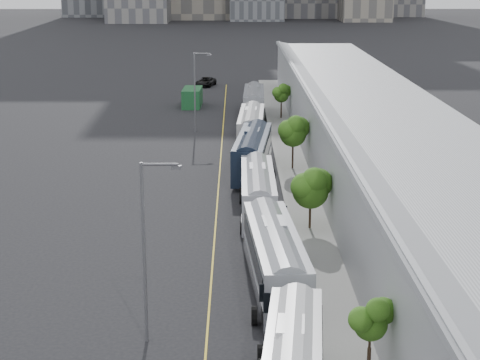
{
  "coord_description": "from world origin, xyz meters",
  "views": [
    {
      "loc": [
        0.0,
        2.4,
        18.53
      ],
      "look_at": [
        0.34,
        61.43,
        3.0
      ],
      "focal_mm": 60.0,
      "sensor_mm": 36.0,
      "label": 1
    }
  ],
  "objects_px": {
    "bus_7": "(254,105)",
    "shipping_container": "(192,97)",
    "bus_5": "(253,157)",
    "suv": "(206,82)",
    "bus_4": "(258,197)",
    "street_lamp_far": "(196,87)",
    "street_lamp_near": "(147,241)",
    "bus_3": "(275,264)",
    "bus_6": "(251,130)"
  },
  "relations": [
    {
      "from": "bus_7",
      "to": "shipping_container",
      "type": "xyz_separation_m",
      "value": [
        -8.4,
        7.88,
        -0.3
      ]
    },
    {
      "from": "bus_5",
      "to": "suv",
      "type": "height_order",
      "value": "bus_5"
    },
    {
      "from": "bus_7",
      "to": "bus_4",
      "type": "bearing_deg",
      "value": -89.11
    },
    {
      "from": "bus_4",
      "to": "street_lamp_far",
      "type": "bearing_deg",
      "value": 100.96
    },
    {
      "from": "street_lamp_near",
      "to": "street_lamp_far",
      "type": "height_order",
      "value": "street_lamp_near"
    },
    {
      "from": "bus_4",
      "to": "bus_7",
      "type": "bearing_deg",
      "value": 89.43
    },
    {
      "from": "bus_5",
      "to": "shipping_container",
      "type": "distance_m",
      "value": 38.93
    },
    {
      "from": "bus_3",
      "to": "shipping_container",
      "type": "xyz_separation_m",
      "value": [
        -8.34,
        66.26,
        -0.36
      ]
    },
    {
      "from": "bus_7",
      "to": "shipping_container",
      "type": "distance_m",
      "value": 11.53
    },
    {
      "from": "street_lamp_near",
      "to": "shipping_container",
      "type": "bearing_deg",
      "value": 91.27
    },
    {
      "from": "shipping_container",
      "to": "bus_7",
      "type": "bearing_deg",
      "value": -41.41
    },
    {
      "from": "bus_3",
      "to": "street_lamp_far",
      "type": "height_order",
      "value": "street_lamp_far"
    },
    {
      "from": "street_lamp_near",
      "to": "street_lamp_far",
      "type": "xyz_separation_m",
      "value": [
        -0.16,
        55.07,
        -0.1
      ]
    },
    {
      "from": "bus_5",
      "to": "suv",
      "type": "distance_m",
      "value": 58.65
    },
    {
      "from": "suv",
      "to": "shipping_container",
      "type": "bearing_deg",
      "value": -78.93
    },
    {
      "from": "street_lamp_near",
      "to": "shipping_container",
      "type": "relative_size",
      "value": 1.51
    },
    {
      "from": "bus_4",
      "to": "shipping_container",
      "type": "xyz_separation_m",
      "value": [
        -7.74,
        51.31,
        -0.28
      ]
    },
    {
      "from": "street_lamp_far",
      "to": "shipping_container",
      "type": "xyz_separation_m",
      "value": [
        -1.46,
        17.92,
        -4.05
      ]
    },
    {
      "from": "bus_3",
      "to": "suv",
      "type": "distance_m",
      "value": 86.67
    },
    {
      "from": "street_lamp_near",
      "to": "street_lamp_far",
      "type": "relative_size",
      "value": 1.02
    },
    {
      "from": "bus_6",
      "to": "shipping_container",
      "type": "xyz_separation_m",
      "value": [
        -7.74,
        25.08,
        -0.32
      ]
    },
    {
      "from": "bus_3",
      "to": "bus_7",
      "type": "xyz_separation_m",
      "value": [
        0.06,
        58.37,
        -0.07
      ]
    },
    {
      "from": "bus_6",
      "to": "street_lamp_far",
      "type": "height_order",
      "value": "street_lamp_far"
    },
    {
      "from": "shipping_container",
      "to": "bus_4",
      "type": "bearing_deg",
      "value": -79.65
    },
    {
      "from": "bus_7",
      "to": "street_lamp_near",
      "type": "relative_size",
      "value": 1.35
    },
    {
      "from": "suv",
      "to": "bus_4",
      "type": "bearing_deg",
      "value": -70.38
    },
    {
      "from": "bus_7",
      "to": "suv",
      "type": "bearing_deg",
      "value": 106.29
    },
    {
      "from": "bus_4",
      "to": "street_lamp_far",
      "type": "distance_m",
      "value": 34.19
    },
    {
      "from": "bus_5",
      "to": "suv",
      "type": "xyz_separation_m",
      "value": [
        -6.46,
        58.29,
        -0.94
      ]
    },
    {
      "from": "bus_6",
      "to": "bus_7",
      "type": "bearing_deg",
      "value": 90.76
    },
    {
      "from": "bus_3",
      "to": "shipping_container",
      "type": "relative_size",
      "value": 2.15
    },
    {
      "from": "bus_3",
      "to": "bus_4",
      "type": "distance_m",
      "value": 14.96
    },
    {
      "from": "bus_7",
      "to": "shipping_container",
      "type": "relative_size",
      "value": 2.05
    },
    {
      "from": "bus_4",
      "to": "shipping_container",
      "type": "height_order",
      "value": "bus_4"
    },
    {
      "from": "street_lamp_far",
      "to": "bus_7",
      "type": "bearing_deg",
      "value": 55.31
    },
    {
      "from": "bus_6",
      "to": "street_lamp_near",
      "type": "xyz_separation_m",
      "value": [
        -6.12,
        -47.9,
        3.84
      ]
    },
    {
      "from": "bus_4",
      "to": "street_lamp_near",
      "type": "relative_size",
      "value": 1.33
    },
    {
      "from": "bus_7",
      "to": "shipping_container",
      "type": "bearing_deg",
      "value": 138.59
    },
    {
      "from": "bus_6",
      "to": "suv",
      "type": "distance_m",
      "value": 45.68
    },
    {
      "from": "bus_5",
      "to": "bus_7",
      "type": "xyz_separation_m",
      "value": [
        0.79,
        30.29,
        -0.1
      ]
    },
    {
      "from": "bus_5",
      "to": "shipping_container",
      "type": "xyz_separation_m",
      "value": [
        -7.61,
        38.17,
        -0.4
      ]
    },
    {
      "from": "bus_5",
      "to": "suv",
      "type": "relative_size",
      "value": 2.61
    },
    {
      "from": "street_lamp_near",
      "to": "street_lamp_far",
      "type": "distance_m",
      "value": 55.07
    },
    {
      "from": "suv",
      "to": "bus_7",
      "type": "bearing_deg",
      "value": -61.13
    },
    {
      "from": "bus_5",
      "to": "street_lamp_near",
      "type": "height_order",
      "value": "street_lamp_near"
    },
    {
      "from": "bus_3",
      "to": "street_lamp_near",
      "type": "distance_m",
      "value": 10.24
    },
    {
      "from": "bus_6",
      "to": "bus_5",
      "type": "bearing_deg",
      "value": -87.57
    },
    {
      "from": "bus_3",
      "to": "suv",
      "type": "relative_size",
      "value": 2.54
    },
    {
      "from": "bus_3",
      "to": "bus_5",
      "type": "bearing_deg",
      "value": 87.58
    },
    {
      "from": "street_lamp_far",
      "to": "street_lamp_near",
      "type": "bearing_deg",
      "value": -89.84
    }
  ]
}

